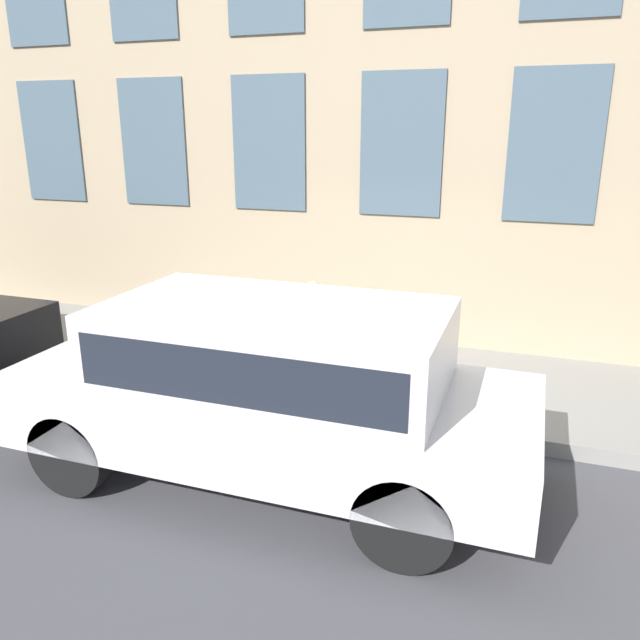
# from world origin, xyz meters

# --- Properties ---
(ground_plane) EXTENTS (80.00, 80.00, 0.00)m
(ground_plane) POSITION_xyz_m (0.00, 0.00, 0.00)
(ground_plane) COLOR #47474C
(sidewalk) EXTENTS (2.52, 60.00, 0.17)m
(sidewalk) POSITION_xyz_m (1.26, 0.00, 0.08)
(sidewalk) COLOR gray
(sidewalk) RESTS_ON ground_plane
(fire_hydrant) EXTENTS (0.29, 0.42, 0.83)m
(fire_hydrant) POSITION_xyz_m (0.50, 0.34, 0.59)
(fire_hydrant) COLOR #2D7260
(fire_hydrant) RESTS_ON sidewalk
(person) EXTENTS (0.28, 0.18, 1.15)m
(person) POSITION_xyz_m (1.08, 0.73, 0.86)
(person) COLOR #726651
(person) RESTS_ON sidewalk
(parked_truck_silver_near) EXTENTS (1.92, 4.80, 1.66)m
(parked_truck_silver_near) POSITION_xyz_m (-1.21, 0.32, 0.97)
(parked_truck_silver_near) COLOR black
(parked_truck_silver_near) RESTS_ON ground_plane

